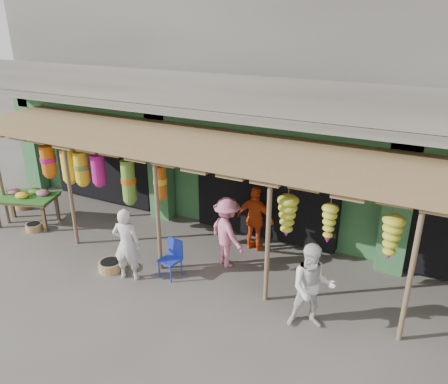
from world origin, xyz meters
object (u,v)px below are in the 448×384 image
at_px(flower_table, 26,197).
at_px(person_shopper, 227,232).
at_px(blue_chair, 172,256).
at_px(person_front, 127,244).
at_px(person_right, 312,287).
at_px(person_vendor, 256,219).

relative_size(flower_table, person_shopper, 1.13).
bearing_deg(blue_chair, person_shopper, 56.47).
bearing_deg(person_front, person_shopper, -154.75).
relative_size(person_front, person_right, 0.98).
distance_m(person_front, person_shopper, 2.16).
bearing_deg(person_front, flower_table, -28.64).
relative_size(blue_chair, person_vendor, 0.52).
bearing_deg(person_shopper, person_front, 70.36).
bearing_deg(person_vendor, blue_chair, 62.35).
bearing_deg(person_front, blue_chair, -161.72).
bearing_deg(flower_table, person_front, -30.45).
height_order(person_front, person_shopper, person_front).
bearing_deg(person_right, person_vendor, 110.34).
xyz_separation_m(blue_chair, person_vendor, (1.12, 1.86, 0.33)).
bearing_deg(person_right, flower_table, 152.83).
bearing_deg(person_vendor, person_right, 136.59).
distance_m(blue_chair, person_vendor, 2.19).
relative_size(person_right, person_shopper, 1.02).
xyz_separation_m(flower_table, person_right, (7.93, -0.61, 0.05)).
xyz_separation_m(blue_chair, person_right, (3.12, -0.28, 0.36)).
bearing_deg(flower_table, person_shopper, -12.57).
distance_m(person_right, person_shopper, 2.57).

